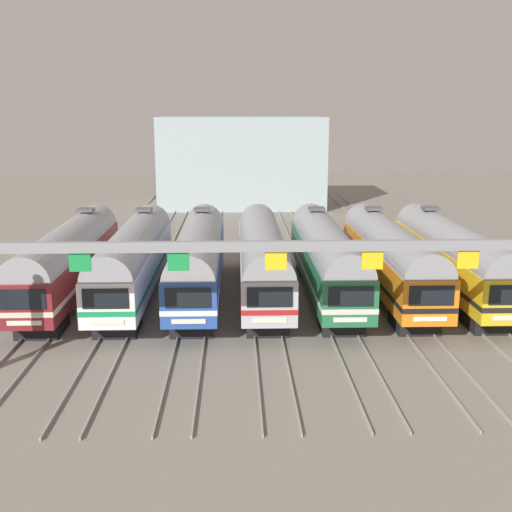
% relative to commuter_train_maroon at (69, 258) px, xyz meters
% --- Properties ---
extents(ground_plane, '(160.00, 160.00, 0.00)m').
position_rel_commuter_train_maroon_xyz_m(ground_plane, '(12.16, 0.00, -2.69)').
color(ground_plane, gray).
extents(track_bed, '(25.83, 70.00, 0.15)m').
position_rel_commuter_train_maroon_xyz_m(track_bed, '(12.16, 17.00, -2.61)').
color(track_bed, gray).
rests_on(track_bed, ground).
extents(commuter_train_maroon, '(2.88, 18.06, 5.05)m').
position_rel_commuter_train_maroon_xyz_m(commuter_train_maroon, '(0.00, 0.00, 0.00)').
color(commuter_train_maroon, maroon).
rests_on(commuter_train_maroon, ground).
extents(commuter_train_white, '(2.88, 18.06, 5.05)m').
position_rel_commuter_train_maroon_xyz_m(commuter_train_white, '(4.05, 0.00, 0.00)').
color(commuter_train_white, white).
rests_on(commuter_train_white, ground).
extents(commuter_train_blue, '(2.88, 18.06, 5.05)m').
position_rel_commuter_train_maroon_xyz_m(commuter_train_blue, '(8.11, 0.00, 0.00)').
color(commuter_train_blue, '#284C9E').
rests_on(commuter_train_blue, ground).
extents(commuter_train_stainless, '(2.88, 18.06, 4.77)m').
position_rel_commuter_train_maroon_xyz_m(commuter_train_stainless, '(12.16, -0.00, -0.00)').
color(commuter_train_stainless, '#B2B5BA').
rests_on(commuter_train_stainless, ground).
extents(commuter_train_green, '(2.88, 18.06, 5.05)m').
position_rel_commuter_train_maroon_xyz_m(commuter_train_green, '(16.22, 0.00, 0.00)').
color(commuter_train_green, '#236B42').
rests_on(commuter_train_green, ground).
extents(commuter_train_orange, '(2.88, 18.06, 5.05)m').
position_rel_commuter_train_maroon_xyz_m(commuter_train_orange, '(20.27, 0.00, 0.00)').
color(commuter_train_orange, orange).
rests_on(commuter_train_orange, ground).
extents(commuter_train_yellow, '(2.88, 18.06, 5.05)m').
position_rel_commuter_train_maroon_xyz_m(commuter_train_yellow, '(24.32, 0.00, 0.00)').
color(commuter_train_yellow, gold).
rests_on(commuter_train_yellow, ground).
extents(catenary_gantry, '(29.56, 0.44, 6.97)m').
position_rel_commuter_train_maroon_xyz_m(catenary_gantry, '(12.16, -13.50, 2.74)').
color(catenary_gantry, gray).
rests_on(catenary_gantry, ground).
extents(maintenance_building, '(20.00, 10.00, 10.92)m').
position_rel_commuter_train_maroon_xyz_m(maintenance_building, '(11.24, 39.64, 2.77)').
color(maintenance_building, '#9EB2B7').
rests_on(maintenance_building, ground).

